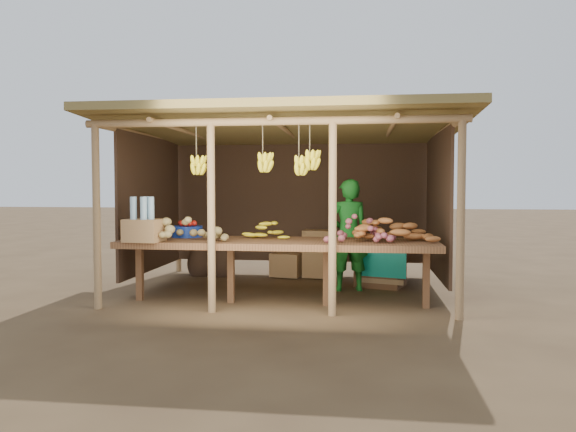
# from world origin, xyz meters

# --- Properties ---
(ground) EXTENTS (60.00, 60.00, 0.00)m
(ground) POSITION_xyz_m (0.00, 0.00, 0.00)
(ground) COLOR brown
(ground) RESTS_ON ground
(stall_structure) EXTENTS (4.70, 3.50, 2.43)m
(stall_structure) POSITION_xyz_m (-0.02, 0.07, 1.93)
(stall_structure) COLOR #A57F55
(stall_structure) RESTS_ON ground
(counter) EXTENTS (3.90, 1.05, 0.80)m
(counter) POSITION_xyz_m (0.00, -0.95, 0.74)
(counter) COLOR brown
(counter) RESTS_ON ground
(potato_heap) EXTENTS (1.18, 0.94, 0.37)m
(potato_heap) POSITION_xyz_m (-1.12, -1.16, 0.98)
(potato_heap) COLOR #95804C
(potato_heap) RESTS_ON counter
(sweet_potato_heap) EXTENTS (1.26, 1.01, 0.36)m
(sweet_potato_heap) POSITION_xyz_m (1.35, -0.84, 0.98)
(sweet_potato_heap) COLOR #A75F2A
(sweet_potato_heap) RESTS_ON counter
(onion_heap) EXTENTS (0.96, 0.73, 0.36)m
(onion_heap) POSITION_xyz_m (1.00, -1.00, 0.98)
(onion_heap) COLOR #A8525D
(onion_heap) RESTS_ON counter
(banana_pile) EXTENTS (0.62, 0.48, 0.35)m
(banana_pile) POSITION_xyz_m (-0.19, -0.76, 0.97)
(banana_pile) COLOR yellow
(banana_pile) RESTS_ON counter
(tomato_basin) EXTENTS (0.41, 0.41, 0.22)m
(tomato_basin) POSITION_xyz_m (-1.26, -0.66, 0.89)
(tomato_basin) COLOR navy
(tomato_basin) RESTS_ON counter
(bottle_box) EXTENTS (0.46, 0.38, 0.54)m
(bottle_box) POSITION_xyz_m (-1.57, -1.35, 1.01)
(bottle_box) COLOR #9E7347
(bottle_box) RESTS_ON counter
(vendor) EXTENTS (0.64, 0.49, 1.57)m
(vendor) POSITION_xyz_m (0.84, 0.08, 0.78)
(vendor) COLOR #186F20
(vendor) RESTS_ON ground
(tarp_crate) EXTENTS (0.87, 0.81, 0.85)m
(tarp_crate) POSITION_xyz_m (1.31, 0.48, 0.35)
(tarp_crate) COLOR brown
(tarp_crate) RESTS_ON ground
(carton_stack) EXTENTS (1.04, 0.44, 0.75)m
(carton_stack) POSITION_xyz_m (0.18, 1.10, 0.33)
(carton_stack) COLOR #9E7347
(carton_stack) RESTS_ON ground
(burlap_sacks) EXTENTS (0.79, 0.41, 0.56)m
(burlap_sacks) POSITION_xyz_m (-1.42, 1.09, 0.24)
(burlap_sacks) COLOR #462F20
(burlap_sacks) RESTS_ON ground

